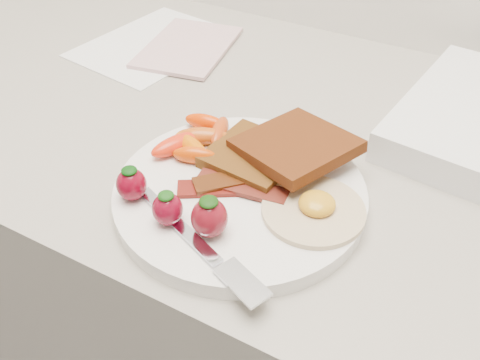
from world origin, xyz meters
The scene contains 11 objects.
counter centered at (0.00, 1.70, 0.45)m, with size 2.00×0.60×0.90m, color gray.
plate centered at (0.02, 1.55, 0.91)m, with size 0.27×0.27×0.02m, color white.
toast_lower centered at (0.02, 1.60, 0.93)m, with size 0.09×0.09×0.01m, color #4F2E0A.
toast_upper centered at (0.06, 1.62, 0.94)m, with size 0.11×0.11×0.01m, color black.
fried_egg centered at (0.11, 1.56, 0.92)m, with size 0.13×0.13×0.02m.
bacon_strips centered at (0.02, 1.55, 0.92)m, with size 0.12×0.10×0.01m.
baby_carrots centered at (-0.06, 1.59, 0.93)m, with size 0.08×0.11×0.02m.
strawberries centered at (-0.01, 1.48, 0.94)m, with size 0.13×0.04×0.04m.
fork centered at (0.04, 1.46, 0.92)m, with size 0.18×0.08×0.00m.
paper_sheet centered at (-0.28, 1.81, 0.90)m, with size 0.18×0.24×0.00m, color white.
notepad centered at (-0.22, 1.83, 0.91)m, with size 0.12×0.18×0.01m, color beige.
Camera 1 is at (0.23, 1.18, 1.29)m, focal length 40.00 mm.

